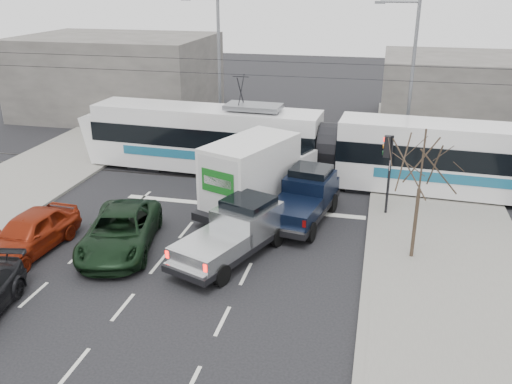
% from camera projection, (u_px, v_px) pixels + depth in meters
% --- Properties ---
extents(ground, '(120.00, 120.00, 0.00)m').
position_uv_depth(ground, '(201.00, 268.00, 20.09)').
color(ground, black).
rests_on(ground, ground).
extents(sidewalk_right, '(6.00, 60.00, 0.15)m').
position_uv_depth(sidewalk_right, '(456.00, 297.00, 18.16)').
color(sidewalk_right, gray).
rests_on(sidewalk_right, ground).
extents(rails, '(60.00, 1.60, 0.03)m').
position_uv_depth(rails, '(261.00, 178.00, 29.14)').
color(rails, '#33302D').
rests_on(rails, ground).
extents(building_left, '(14.00, 10.00, 6.00)m').
position_uv_depth(building_left, '(118.00, 76.00, 41.87)').
color(building_left, slate).
rests_on(building_left, ground).
extents(building_right, '(12.00, 10.00, 5.00)m').
position_uv_depth(building_right, '(469.00, 92.00, 38.37)').
color(building_right, slate).
rests_on(building_right, ground).
extents(bare_tree, '(2.40, 2.40, 5.00)m').
position_uv_depth(bare_tree, '(422.00, 166.00, 19.35)').
color(bare_tree, '#47382B').
rests_on(bare_tree, ground).
extents(traffic_signal, '(0.44, 0.44, 3.60)m').
position_uv_depth(traffic_signal, '(388.00, 158.00, 23.60)').
color(traffic_signal, black).
rests_on(traffic_signal, ground).
extents(street_lamp_near, '(2.38, 0.25, 9.00)m').
position_uv_depth(street_lamp_near, '(408.00, 76.00, 29.34)').
color(street_lamp_near, slate).
rests_on(street_lamp_near, ground).
extents(street_lamp_far, '(2.38, 0.25, 9.00)m').
position_uv_depth(street_lamp_far, '(216.00, 63.00, 33.58)').
color(street_lamp_far, slate).
rests_on(street_lamp_far, ground).
extents(catenary, '(60.00, 0.20, 7.00)m').
position_uv_depth(catenary, '(261.00, 107.00, 27.72)').
color(catenary, black).
rests_on(catenary, ground).
extents(tram, '(26.19, 4.04, 5.33)m').
position_uv_depth(tram, '(328.00, 148.00, 27.86)').
color(tram, white).
rests_on(tram, ground).
extents(silver_pickup, '(3.88, 6.05, 2.08)m').
position_uv_depth(silver_pickup, '(238.00, 230.00, 20.80)').
color(silver_pickup, black).
rests_on(silver_pickup, ground).
extents(box_truck, '(4.73, 7.28, 3.45)m').
position_uv_depth(box_truck, '(258.00, 174.00, 24.69)').
color(box_truck, black).
rests_on(box_truck, ground).
extents(navy_pickup, '(2.80, 5.53, 2.23)m').
position_uv_depth(navy_pickup, '(305.00, 196.00, 23.81)').
color(navy_pickup, black).
rests_on(navy_pickup, ground).
extents(green_car, '(3.73, 5.95, 1.53)m').
position_uv_depth(green_car, '(120.00, 231.00, 21.30)').
color(green_car, black).
rests_on(green_car, ground).
extents(red_car, '(2.18, 4.80, 1.60)m').
position_uv_depth(red_car, '(30.00, 233.00, 21.08)').
color(red_car, maroon).
rests_on(red_car, ground).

